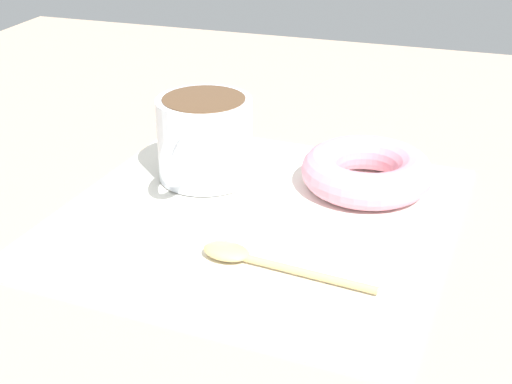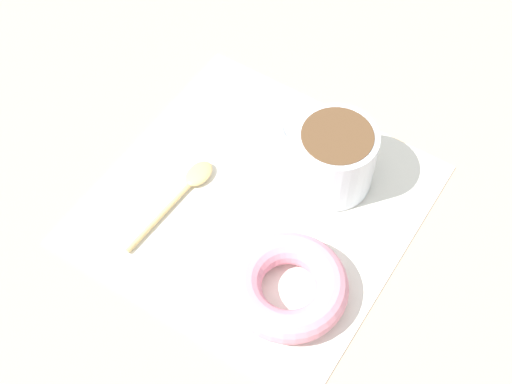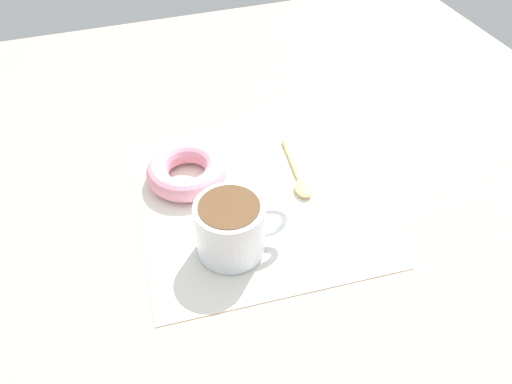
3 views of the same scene
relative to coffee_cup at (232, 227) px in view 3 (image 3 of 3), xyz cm
name	(u,v)px [view 3 (image 3 of 3)]	position (x,y,z in cm)	size (l,w,h in cm)	color
ground_plane	(270,199)	(-7.84, -7.92, -5.15)	(120.00, 120.00, 2.00)	tan
napkin	(256,203)	(-5.32, -6.62, -4.00)	(31.23, 31.23, 0.30)	white
coffee_cup	(232,227)	(0.00, 0.00, 0.00)	(11.38, 8.47, 7.43)	silver
donut	(187,171)	(2.46, -14.23, -2.28)	(11.43, 11.43, 3.15)	pink
spoon	(300,180)	(-12.50, -8.49, -3.45)	(3.03, 13.37, 0.90)	#D8B772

